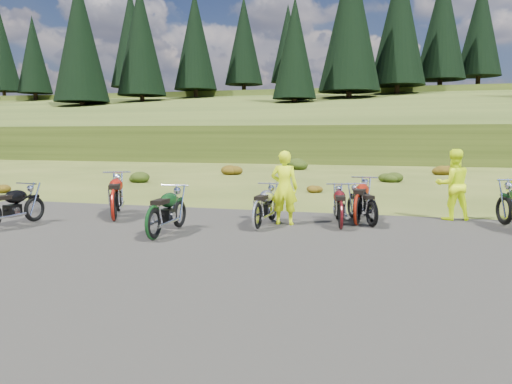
% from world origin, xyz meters
% --- Properties ---
extents(ground, '(300.00, 300.00, 0.00)m').
position_xyz_m(ground, '(0.00, 0.00, 0.00)').
color(ground, '#3C4717').
rests_on(ground, ground).
extents(gravel_pad, '(20.00, 12.00, 0.04)m').
position_xyz_m(gravel_pad, '(0.00, -2.00, 0.00)').
color(gravel_pad, black).
rests_on(gravel_pad, ground).
extents(hill_slope, '(300.00, 45.97, 9.37)m').
position_xyz_m(hill_slope, '(0.00, 50.00, 0.00)').
color(hill_slope, '#2D3F15').
rests_on(hill_slope, ground).
extents(hill_plateau, '(300.00, 90.00, 9.17)m').
position_xyz_m(hill_plateau, '(0.00, 110.00, 0.00)').
color(hill_plateau, '#2D3F15').
rests_on(hill_plateau, ground).
extents(conifer_10, '(7.04, 7.04, 18.00)m').
position_xyz_m(conifer_10, '(-75.00, 77.00, 19.16)').
color(conifer_10, black).
rests_on(conifer_10, ground).
extents(conifer_13, '(5.72, 5.72, 15.00)m').
position_xyz_m(conifer_13, '(-57.00, 64.00, 15.86)').
color(conifer_13, black).
rests_on(conifer_13, ground).
extents(conifer_14, '(5.28, 5.28, 14.00)m').
position_xyz_m(conifer_14, '(-51.00, 70.00, 16.55)').
color(conifer_14, black).
rests_on(conifer_14, ground).
extents(conifer_15, '(7.92, 7.92, 20.00)m').
position_xyz_m(conifer_15, '(-45.00, 76.00, 20.16)').
color(conifer_15, black).
rests_on(conifer_15, ground).
extents(conifer_16, '(7.48, 7.48, 19.00)m').
position_xyz_m(conifer_16, '(-39.00, 51.00, 15.28)').
color(conifer_16, black).
rests_on(conifer_16, ground).
extents(conifer_17, '(7.04, 7.04, 18.00)m').
position_xyz_m(conifer_17, '(-33.00, 57.00, 15.97)').
color(conifer_17, black).
rests_on(conifer_17, ground).
extents(conifer_18, '(6.60, 6.60, 17.00)m').
position_xyz_m(conifer_18, '(-27.00, 63.00, 16.66)').
color(conifer_18, black).
rests_on(conifer_18, ground).
extents(conifer_19, '(6.16, 6.16, 16.00)m').
position_xyz_m(conifer_19, '(-21.00, 69.00, 17.36)').
color(conifer_19, black).
rests_on(conifer_19, ground).
extents(conifer_20, '(5.72, 5.72, 15.00)m').
position_xyz_m(conifer_20, '(-15.00, 75.00, 17.65)').
color(conifer_20, black).
rests_on(conifer_20, ground).
extents(conifer_21, '(5.28, 5.28, 14.00)m').
position_xyz_m(conifer_21, '(-9.00, 50.00, 12.56)').
color(conifer_21, black).
rests_on(conifer_21, ground).
extents(conifer_22, '(7.92, 7.92, 20.00)m').
position_xyz_m(conifer_22, '(-3.00, 56.00, 16.77)').
color(conifer_22, black).
rests_on(conifer_22, ground).
extents(conifer_23, '(7.48, 7.48, 19.00)m').
position_xyz_m(conifer_23, '(3.00, 62.00, 17.47)').
color(conifer_23, black).
rests_on(conifer_23, ground).
extents(conifer_24, '(7.04, 7.04, 18.00)m').
position_xyz_m(conifer_24, '(9.00, 68.00, 18.16)').
color(conifer_24, black).
rests_on(conifer_24, ground).
extents(conifer_25, '(6.60, 6.60, 17.00)m').
position_xyz_m(conifer_25, '(15.00, 74.00, 18.66)').
color(conifer_25, black).
rests_on(conifer_25, ground).
extents(shrub_0, '(0.77, 0.77, 0.45)m').
position_xyz_m(shrub_0, '(-12.00, 6.00, 0.23)').
color(shrub_0, '#5A360B').
rests_on(shrub_0, ground).
extents(shrub_1, '(1.03, 1.03, 0.61)m').
position_xyz_m(shrub_1, '(-9.10, 11.30, 0.31)').
color(shrub_1, black).
rests_on(shrub_1, ground).
extents(shrub_2, '(1.30, 1.30, 0.77)m').
position_xyz_m(shrub_2, '(-6.20, 16.60, 0.38)').
color(shrub_2, '#5A360B').
rests_on(shrub_2, ground).
extents(shrub_3, '(1.56, 1.56, 0.92)m').
position_xyz_m(shrub_3, '(-3.30, 21.90, 0.46)').
color(shrub_3, black).
rests_on(shrub_3, ground).
extents(shrub_4, '(0.77, 0.77, 0.45)m').
position_xyz_m(shrub_4, '(-0.40, 9.20, 0.23)').
color(shrub_4, '#5A360B').
rests_on(shrub_4, ground).
extents(shrub_5, '(1.03, 1.03, 0.61)m').
position_xyz_m(shrub_5, '(2.50, 14.50, 0.31)').
color(shrub_5, black).
rests_on(shrub_5, ground).
extents(shrub_6, '(1.30, 1.30, 0.77)m').
position_xyz_m(shrub_6, '(5.40, 19.80, 0.38)').
color(shrub_6, '#5A360B').
rests_on(shrub_6, ground).
extents(motorcycle_1, '(1.74, 2.44, 1.23)m').
position_xyz_m(motorcycle_1, '(-4.30, 1.16, 0.00)').
color(motorcycle_1, maroon).
rests_on(motorcycle_1, ground).
extents(motorcycle_2, '(0.74, 2.11, 1.10)m').
position_xyz_m(motorcycle_2, '(-2.26, -0.68, 0.00)').
color(motorcycle_2, black).
rests_on(motorcycle_2, ground).
extents(motorcycle_3, '(0.73, 2.00, 1.04)m').
position_xyz_m(motorcycle_3, '(-0.43, 0.96, 0.00)').
color(motorcycle_3, silver).
rests_on(motorcycle_3, ground).
extents(motorcycle_4, '(0.95, 2.01, 1.01)m').
position_xyz_m(motorcycle_4, '(1.46, 1.55, 0.00)').
color(motorcycle_4, '#440B0E').
rests_on(motorcycle_4, ground).
extents(motorcycle_5, '(1.39, 1.99, 1.00)m').
position_xyz_m(motorcycle_5, '(2.15, 2.06, 0.00)').
color(motorcycle_5, black).
rests_on(motorcycle_5, ground).
extents(motorcycle_6, '(0.90, 2.22, 1.14)m').
position_xyz_m(motorcycle_6, '(1.78, 2.23, 0.00)').
color(motorcycle_6, maroon).
rests_on(motorcycle_6, ground).
extents(person_middle, '(0.67, 0.45, 1.84)m').
position_xyz_m(person_middle, '(0.02, 1.88, 0.92)').
color(person_middle, '#D3F00C').
rests_on(person_middle, ground).
extents(person_right_a, '(1.05, 0.91, 1.85)m').
position_xyz_m(person_right_a, '(4.13, 3.72, 0.93)').
color(person_right_a, '#D3F00C').
rests_on(person_right_a, ground).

